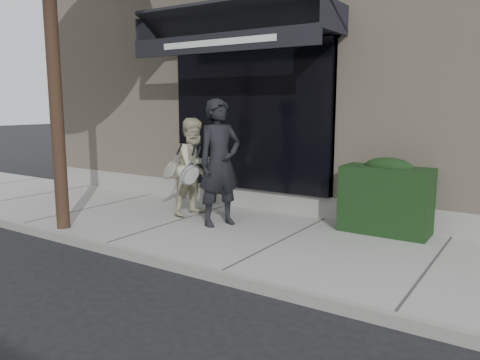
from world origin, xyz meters
The scene contains 7 objects.
ground centered at (0.00, 0.00, 0.00)m, with size 80.00×80.00×0.00m, color black.
sidewalk centered at (0.00, 0.00, 0.06)m, with size 20.00×3.00×0.12m, color #9FA09B.
curb centered at (0.00, -1.55, 0.07)m, with size 20.00×0.10×0.14m, color gray.
building_facade centered at (-0.01, 4.96, 2.74)m, with size 14.30×8.04×5.64m.
hedge centered at (1.10, 1.25, 0.66)m, with size 1.30×0.70×1.14m.
pedestrian_front centered at (-1.25, 0.21, 1.12)m, with size 0.87×0.96×2.01m.
pedestrian_back centered at (-2.03, 0.55, 0.96)m, with size 0.73×0.93×1.69m.
Camera 1 is at (3.05, -5.73, 2.05)m, focal length 35.00 mm.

